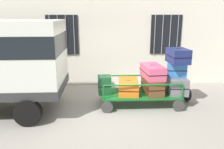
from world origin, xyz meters
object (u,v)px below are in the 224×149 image
(suitcase_left_bottom, at_px, (104,85))
(suitcase_midleft_bottom, at_px, (128,86))
(suitcase_center_middle, at_px, (152,72))
(luggage_cart, at_px, (140,94))
(suitcase_midright_bottom, at_px, (176,84))
(backpack, at_px, (188,95))
(suitcase_midright_middle, at_px, (177,70))
(suitcase_midright_top, at_px, (178,56))
(suitcase_center_bottom, at_px, (152,86))

(suitcase_left_bottom, relative_size, suitcase_midleft_bottom, 0.54)
(suitcase_left_bottom, height_order, suitcase_center_middle, suitcase_center_middle)
(luggage_cart, bearing_deg, suitcase_left_bottom, -178.60)
(luggage_cart, xyz_separation_m, suitcase_left_bottom, (-1.12, -0.03, 0.34))
(suitcase_midright_bottom, height_order, backpack, suitcase_midright_bottom)
(suitcase_midright_bottom, bearing_deg, suitcase_midright_middle, -90.00)
(suitcase_midleft_bottom, distance_m, suitcase_center_middle, 0.88)
(suitcase_midleft_bottom, bearing_deg, suitcase_midright_top, -2.25)
(suitcase_midright_top, bearing_deg, luggage_cart, 178.23)
(suitcase_left_bottom, relative_size, suitcase_midright_middle, 0.98)
(suitcase_left_bottom, xyz_separation_m, backpack, (2.71, 0.18, -0.46))
(suitcase_left_bottom, height_order, backpack, suitcase_left_bottom)
(suitcase_center_bottom, distance_m, backpack, 1.30)
(suitcase_midleft_bottom, bearing_deg, luggage_cart, -3.69)
(suitcase_left_bottom, bearing_deg, suitcase_midright_middle, -0.10)
(suitcase_center_middle, relative_size, suitcase_midright_middle, 1.85)
(suitcase_center_middle, bearing_deg, luggage_cart, -174.33)
(backpack, bearing_deg, suitcase_midright_bottom, -162.78)
(luggage_cart, distance_m, suitcase_left_bottom, 1.17)
(luggage_cart, relative_size, suitcase_midright_bottom, 2.47)
(suitcase_left_bottom, bearing_deg, suitcase_center_bottom, -0.43)
(suitcase_center_bottom, bearing_deg, luggage_cart, 174.09)
(suitcase_left_bottom, height_order, suitcase_midright_bottom, suitcase_left_bottom)
(suitcase_center_bottom, distance_m, suitcase_center_middle, 0.44)
(suitcase_midright_bottom, bearing_deg, backpack, 17.22)
(suitcase_midleft_bottom, relative_size, suitcase_midright_top, 1.33)
(suitcase_midleft_bottom, distance_m, suitcase_midright_top, 1.78)
(suitcase_left_bottom, xyz_separation_m, suitcase_center_bottom, (1.49, -0.01, -0.05))
(suitcase_midright_bottom, xyz_separation_m, suitcase_midright_middle, (0.00, -0.03, 0.48))
(suitcase_left_bottom, relative_size, suitcase_center_bottom, 0.56)
(suitcase_center_middle, xyz_separation_m, suitcase_midright_middle, (0.74, -0.07, 0.06))
(suitcase_left_bottom, relative_size, suitcase_center_middle, 0.53)
(suitcase_center_bottom, height_order, suitcase_midright_bottom, suitcase_midright_bottom)
(luggage_cart, distance_m, suitcase_midright_top, 1.66)
(luggage_cart, height_order, suitcase_center_middle, suitcase_center_middle)
(suitcase_left_bottom, distance_m, suitcase_midleft_bottom, 0.75)
(suitcase_midleft_bottom, bearing_deg, suitcase_midright_middle, -2.13)
(suitcase_center_middle, height_order, suitcase_midright_middle, suitcase_midright_middle)
(suitcase_midright_bottom, xyz_separation_m, suitcase_midright_top, (0.00, -0.04, 0.92))
(suitcase_center_middle, distance_m, suitcase_midright_middle, 0.75)
(luggage_cart, height_order, suitcase_midright_bottom, suitcase_midright_bottom)
(suitcase_midright_middle, xyz_separation_m, suitcase_midright_top, (0.00, -0.00, 0.44))
(suitcase_midright_middle, bearing_deg, suitcase_midright_bottom, 90.00)
(suitcase_center_middle, height_order, suitcase_midright_bottom, suitcase_center_middle)
(suitcase_midright_bottom, relative_size, suitcase_midright_middle, 1.71)
(backpack, bearing_deg, suitcase_center_bottom, -171.27)
(suitcase_center_bottom, bearing_deg, backpack, 8.73)
(suitcase_midleft_bottom, height_order, suitcase_midright_middle, suitcase_midright_middle)
(suitcase_midleft_bottom, relative_size, suitcase_midright_middle, 1.81)
(suitcase_center_middle, xyz_separation_m, backpack, (1.22, 0.11, -0.85))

